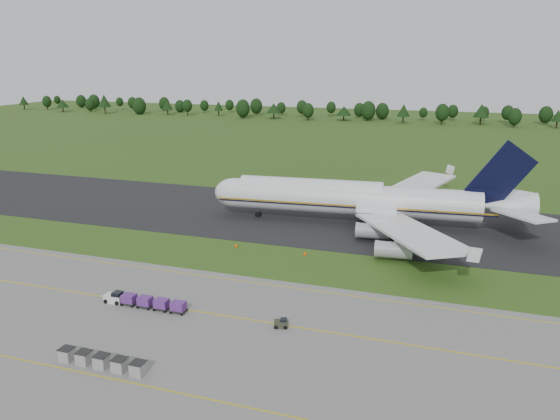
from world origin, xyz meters
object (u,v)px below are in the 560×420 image
(uld_row, at_px, (102,361))
(edge_markers, at_px, (270,250))
(aircraft, at_px, (358,199))
(baggage_train, at_px, (143,301))
(utility_cart, at_px, (281,324))

(uld_row, xyz_separation_m, edge_markers, (5.19, 42.83, -0.56))
(aircraft, distance_m, baggage_train, 54.54)
(aircraft, height_order, baggage_train, aircraft)
(baggage_train, xyz_separation_m, utility_cart, (20.45, 0.44, -0.37))
(aircraft, relative_size, baggage_train, 5.26)
(baggage_train, relative_size, utility_cart, 6.52)
(aircraft, relative_size, edge_markers, 4.87)
(aircraft, xyz_separation_m, edge_markers, (-11.90, -22.44, -5.16))
(aircraft, height_order, uld_row, aircraft)
(uld_row, bearing_deg, aircraft, 75.33)
(aircraft, bearing_deg, uld_row, -104.67)
(baggage_train, height_order, edge_markers, baggage_train)
(utility_cart, height_order, edge_markers, utility_cart)
(uld_row, distance_m, edge_markers, 43.14)
(utility_cart, height_order, uld_row, uld_row)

